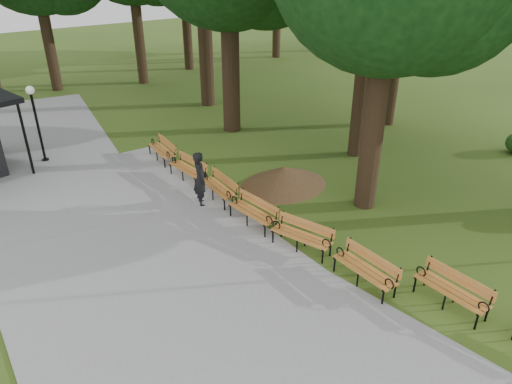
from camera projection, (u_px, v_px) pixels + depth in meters
ground at (326, 266)px, 12.71m from camera, size 100.00×100.00×0.00m
path at (142, 266)px, 12.65m from camera, size 12.00×38.00×0.06m
person at (200, 179)px, 15.40m from camera, size 0.65×0.80×1.89m
lamp_post at (34, 108)px, 18.07m from camera, size 0.32×0.32×3.09m
dirt_mound at (284, 176)px, 16.96m from camera, size 2.80×2.80×0.73m
bench_1 at (451, 291)px, 11.09m from camera, size 0.66×1.91×0.88m
bench_2 at (364, 270)px, 11.83m from camera, size 0.70×1.92×0.88m
bench_3 at (301, 236)px, 13.22m from camera, size 1.14×2.00×0.88m
bench_4 at (252, 212)px, 14.45m from camera, size 0.76×1.94×0.88m
bench_5 at (218, 188)px, 15.94m from camera, size 0.81×1.95×0.88m
bench_6 at (187, 169)px, 17.32m from camera, size 0.76×1.94×0.88m
bench_7 at (162, 150)px, 18.96m from camera, size 0.82×1.95×0.88m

